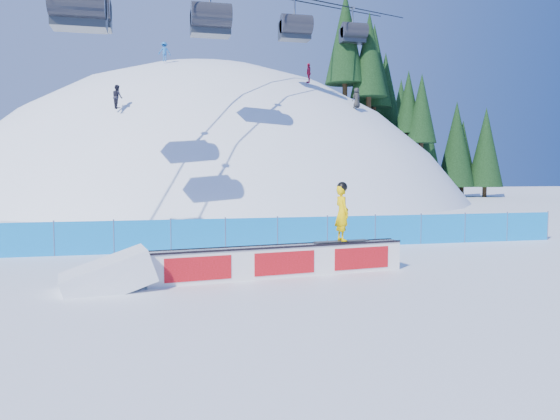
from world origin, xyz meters
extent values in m
plane|color=white|center=(0.00, 0.00, 0.00)|extent=(160.00, 160.00, 0.00)
sphere|color=white|center=(0.00, 42.00, -18.00)|extent=(64.00, 64.00, 64.00)
cylinder|color=#362515|center=(12.80, 37.00, 11.50)|extent=(0.50, 0.50, 1.40)
cone|color=black|center=(12.80, 37.00, 16.56)|extent=(3.93, 3.93, 8.93)
cylinder|color=#362515|center=(15.64, 39.71, 10.42)|extent=(0.50, 0.50, 1.40)
cone|color=black|center=(15.64, 39.71, 15.82)|extent=(4.23, 4.23, 9.61)
cylinder|color=#362515|center=(18.77, 39.87, 8.43)|extent=(0.50, 0.50, 1.40)
cone|color=black|center=(18.77, 39.87, 13.92)|extent=(4.30, 4.30, 9.77)
cylinder|color=#362515|center=(19.56, 40.16, 7.86)|extent=(0.50, 0.50, 1.40)
cone|color=black|center=(19.56, 40.16, 11.98)|extent=(3.10, 3.10, 7.04)
cylinder|color=#362515|center=(20.74, 44.04, 6.88)|extent=(0.50, 0.50, 1.40)
cone|color=black|center=(20.74, 44.04, 11.27)|extent=(3.34, 3.34, 7.58)
cylinder|color=#362515|center=(23.28, 43.42, 4.51)|extent=(0.50, 0.50, 1.40)
cone|color=black|center=(23.28, 43.42, 8.30)|extent=(2.81, 2.81, 6.39)
cylinder|color=#362515|center=(24.52, 36.28, 2.35)|extent=(0.50, 0.50, 1.40)
cone|color=black|center=(24.52, 36.28, 7.36)|extent=(3.88, 3.88, 8.81)
cylinder|color=#362515|center=(25.25, 41.35, 2.25)|extent=(0.50, 0.50, 1.40)
cone|color=black|center=(25.25, 41.35, 7.70)|extent=(4.26, 4.26, 9.69)
cylinder|color=#362515|center=(28.13, 36.52, 0.60)|extent=(0.50, 0.50, 1.40)
cone|color=black|center=(28.13, 36.52, 6.11)|extent=(4.32, 4.32, 9.83)
cylinder|color=#362515|center=(30.55, 43.84, 0.60)|extent=(0.50, 0.50, 1.40)
cone|color=black|center=(30.55, 43.84, 5.96)|extent=(4.18, 4.18, 9.51)
cylinder|color=#362515|center=(32.34, 44.26, 0.60)|extent=(0.50, 0.50, 1.40)
cone|color=black|center=(32.34, 44.26, 4.27)|extent=(2.71, 2.71, 6.15)
cylinder|color=#362515|center=(33.99, 44.14, 0.60)|extent=(0.50, 0.50, 1.40)
cone|color=black|center=(33.99, 44.14, 5.67)|extent=(3.93, 3.93, 8.93)
cube|color=#077BD2|center=(0.00, 4.50, 0.60)|extent=(22.00, 0.03, 1.20)
cylinder|color=#3E4A70|center=(-9.00, 4.50, 0.65)|extent=(0.05, 0.05, 1.30)
cylinder|color=#3E4A70|center=(-7.00, 4.50, 0.65)|extent=(0.05, 0.05, 1.30)
cylinder|color=#3E4A70|center=(-5.00, 4.50, 0.65)|extent=(0.05, 0.05, 1.30)
cylinder|color=#3E4A70|center=(-3.00, 4.50, 0.65)|extent=(0.05, 0.05, 1.30)
cylinder|color=#3E4A70|center=(-1.00, 4.50, 0.65)|extent=(0.05, 0.05, 1.30)
cylinder|color=#3E4A70|center=(1.00, 4.50, 0.65)|extent=(0.05, 0.05, 1.30)
cylinder|color=#3E4A70|center=(3.00, 4.50, 0.65)|extent=(0.05, 0.05, 1.30)
cylinder|color=#3E4A70|center=(5.00, 4.50, 0.65)|extent=(0.05, 0.05, 1.30)
cylinder|color=#3E4A70|center=(7.00, 4.50, 0.65)|extent=(0.05, 0.05, 1.30)
cylinder|color=#3E4A70|center=(9.00, 4.50, 0.65)|extent=(0.05, 0.05, 1.30)
cylinder|color=#3E4A70|center=(11.00, 4.50, 0.65)|extent=(0.05, 0.05, 1.30)
cylinder|color=#24242B|center=(-8.75, 10.55, 10.52)|extent=(2.40, 1.50, 1.50)
cylinder|color=#24242B|center=(-2.00, 17.93, 12.36)|extent=(2.40, 1.50, 1.50)
cylinder|color=#24242B|center=(5.50, 26.13, 14.40)|extent=(2.40, 1.50, 1.50)
cylinder|color=#24242B|center=(13.75, 35.15, 16.64)|extent=(2.40, 1.50, 1.50)
cube|color=white|center=(-2.14, -0.96, 0.42)|extent=(7.45, 1.51, 0.84)
cube|color=gray|center=(-2.14, -0.96, 0.86)|extent=(7.38, 1.52, 0.04)
cube|color=black|center=(-2.11, -1.21, 0.87)|extent=(7.39, 1.07, 0.06)
cube|color=black|center=(-2.17, -0.72, 0.87)|extent=(7.39, 1.07, 0.06)
cube|color=red|center=(-2.11, -1.20, 0.42)|extent=(7.02, 1.01, 0.63)
cube|color=red|center=(-2.17, -0.72, 0.42)|extent=(7.02, 1.01, 0.63)
cube|color=black|center=(-0.27, -0.70, 0.91)|extent=(1.71, 0.54, 0.03)
imported|color=#FFCD00|center=(-0.27, -0.70, 1.74)|extent=(0.45, 0.63, 1.63)
sphere|color=black|center=(-0.27, -0.70, 2.50)|extent=(0.30, 0.30, 0.30)
imported|color=black|center=(-7.87, 24.05, 8.12)|extent=(0.87, 0.98, 1.65)
imported|color=#BC1A40|center=(7.50, 29.55, 11.33)|extent=(0.52, 1.01, 1.65)
imported|color=#1D61AE|center=(-4.39, 33.63, 13.40)|extent=(1.16, 0.79, 1.65)
imported|color=#252525|center=(11.04, 27.43, 9.09)|extent=(0.95, 0.79, 1.65)
camera|label=1|loc=(-5.66, -15.69, 2.94)|focal=35.00mm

